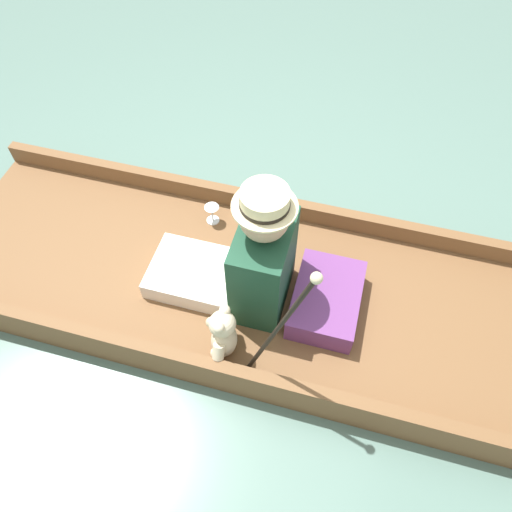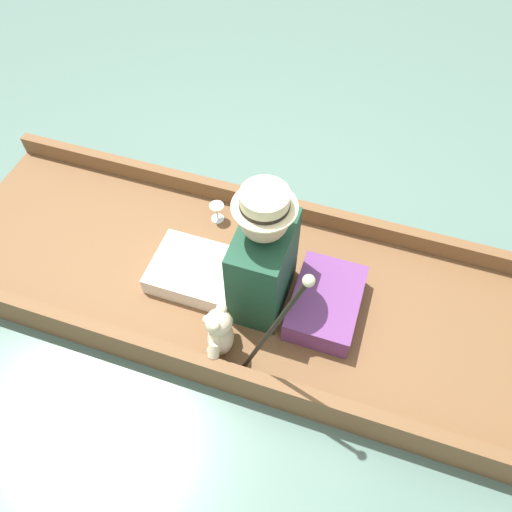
% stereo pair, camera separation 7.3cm
% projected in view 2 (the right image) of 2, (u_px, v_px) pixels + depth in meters
% --- Properties ---
extents(ground_plane, '(16.00, 16.00, 0.00)m').
position_uv_depth(ground_plane, '(235.00, 291.00, 2.78)').
color(ground_plane, slate).
extents(punt_boat, '(1.12, 3.26, 0.24)m').
position_uv_depth(punt_boat, '(235.00, 284.00, 2.72)').
color(punt_boat, brown).
rests_on(punt_boat, ground_plane).
extents(seat_cushion, '(0.47, 0.33, 0.14)m').
position_uv_depth(seat_cushion, '(326.00, 303.00, 2.52)').
color(seat_cushion, '#6B3875').
rests_on(seat_cushion, punt_boat).
extents(seated_person, '(0.40, 0.75, 0.79)m').
position_uv_depth(seated_person, '(247.00, 260.00, 2.41)').
color(seated_person, white).
rests_on(seated_person, punt_boat).
extents(teddy_bear, '(0.24, 0.14, 0.34)m').
position_uv_depth(teddy_bear, '(219.00, 333.00, 2.32)').
color(teddy_bear, beige).
rests_on(teddy_bear, punt_boat).
extents(wine_glass, '(0.08, 0.08, 0.12)m').
position_uv_depth(wine_glass, '(217.00, 209.00, 2.86)').
color(wine_glass, silver).
rests_on(wine_glass, punt_boat).
extents(walking_cane, '(0.04, 0.28, 0.91)m').
position_uv_depth(walking_cane, '(276.00, 324.00, 1.93)').
color(walking_cane, black).
rests_on(walking_cane, punt_boat).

